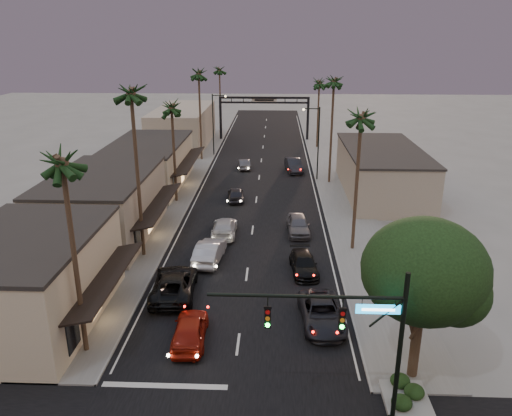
# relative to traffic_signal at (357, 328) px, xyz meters

# --- Properties ---
(ground) EXTENTS (200.00, 200.00, 0.00)m
(ground) POSITION_rel_traffic_signal_xyz_m (-5.69, 36.00, -5.08)
(ground) COLOR slate
(ground) RESTS_ON ground
(road) EXTENTS (14.00, 120.00, 0.02)m
(road) POSITION_rel_traffic_signal_xyz_m (-5.69, 41.00, -5.08)
(road) COLOR black
(road) RESTS_ON ground
(sidewalk_left) EXTENTS (5.00, 92.00, 0.12)m
(sidewalk_left) POSITION_rel_traffic_signal_xyz_m (-15.19, 48.00, -5.02)
(sidewalk_left) COLOR slate
(sidewalk_left) RESTS_ON ground
(sidewalk_right) EXTENTS (5.00, 92.00, 0.12)m
(sidewalk_right) POSITION_rel_traffic_signal_xyz_m (3.81, 48.00, -5.02)
(sidewalk_right) COLOR slate
(sidewalk_right) RESTS_ON ground
(storefront_near) EXTENTS (8.00, 12.00, 5.50)m
(storefront_near) POSITION_rel_traffic_signal_xyz_m (-18.69, 8.00, -2.33)
(storefront_near) COLOR #BCB090
(storefront_near) RESTS_ON ground
(storefront_mid) EXTENTS (8.00, 14.00, 5.50)m
(storefront_mid) POSITION_rel_traffic_signal_xyz_m (-18.69, 22.00, -2.33)
(storefront_mid) COLOR gray
(storefront_mid) RESTS_ON ground
(storefront_far) EXTENTS (8.00, 16.00, 5.00)m
(storefront_far) POSITION_rel_traffic_signal_xyz_m (-18.69, 38.00, -2.58)
(storefront_far) COLOR #BCB090
(storefront_far) RESTS_ON ground
(storefront_dist) EXTENTS (8.00, 20.00, 6.00)m
(storefront_dist) POSITION_rel_traffic_signal_xyz_m (-18.69, 61.00, -2.08)
(storefront_dist) COLOR gray
(storefront_dist) RESTS_ON ground
(building_right) EXTENTS (8.00, 18.00, 5.00)m
(building_right) POSITION_rel_traffic_signal_xyz_m (8.31, 36.00, -2.58)
(building_right) COLOR gray
(building_right) RESTS_ON ground
(traffic_signal) EXTENTS (8.51, 0.22, 7.80)m
(traffic_signal) POSITION_rel_traffic_signal_xyz_m (0.00, 0.00, 0.00)
(traffic_signal) COLOR black
(traffic_signal) RESTS_ON ground
(corner_tree) EXTENTS (6.20, 6.20, 8.80)m
(corner_tree) POSITION_rel_traffic_signal_xyz_m (3.79, 3.45, 0.90)
(corner_tree) COLOR #38281C
(corner_tree) RESTS_ON ground
(planter) EXTENTS (2.20, 2.60, 0.24)m
(planter) POSITION_rel_traffic_signal_xyz_m (2.91, 1.50, -5.08)
(planter) COLOR gray
(planter) RESTS_ON ground
(arch) EXTENTS (15.20, 0.40, 7.27)m
(arch) POSITION_rel_traffic_signal_xyz_m (-5.69, 66.00, 0.45)
(arch) COLOR black
(arch) RESTS_ON ground
(streetlight_right) EXTENTS (2.13, 0.30, 9.00)m
(streetlight_right) POSITION_rel_traffic_signal_xyz_m (1.23, 41.00, 0.25)
(streetlight_right) COLOR black
(streetlight_right) RESTS_ON ground
(streetlight_left) EXTENTS (2.13, 0.30, 9.00)m
(streetlight_left) POSITION_rel_traffic_signal_xyz_m (-12.61, 54.00, 0.25)
(streetlight_left) COLOR black
(streetlight_left) RESTS_ON ground
(palm_la) EXTENTS (3.20, 3.20, 13.20)m
(palm_la) POSITION_rel_traffic_signal_xyz_m (-14.29, 5.00, 6.36)
(palm_la) COLOR #38281C
(palm_la) RESTS_ON ground
(palm_lb) EXTENTS (3.20, 3.20, 15.20)m
(palm_lb) POSITION_rel_traffic_signal_xyz_m (-14.29, 18.00, 8.30)
(palm_lb) COLOR #38281C
(palm_lb) RESTS_ON ground
(palm_lc) EXTENTS (3.20, 3.20, 12.20)m
(palm_lc) POSITION_rel_traffic_signal_xyz_m (-14.29, 32.00, 5.39)
(palm_lc) COLOR #38281C
(palm_lc) RESTS_ON ground
(palm_ld) EXTENTS (3.20, 3.20, 14.20)m
(palm_ld) POSITION_rel_traffic_signal_xyz_m (-14.29, 51.00, 7.33)
(palm_ld) COLOR #38281C
(palm_ld) RESTS_ON ground
(palm_ra) EXTENTS (3.20, 3.20, 13.20)m
(palm_ra) POSITION_rel_traffic_signal_xyz_m (2.91, 20.00, 6.36)
(palm_ra) COLOR #38281C
(palm_ra) RESTS_ON ground
(palm_rb) EXTENTS (3.20, 3.20, 14.20)m
(palm_rb) POSITION_rel_traffic_signal_xyz_m (2.91, 40.00, 7.33)
(palm_rb) COLOR #38281C
(palm_rb) RESTS_ON ground
(palm_rc) EXTENTS (3.20, 3.20, 12.20)m
(palm_rc) POSITION_rel_traffic_signal_xyz_m (2.91, 60.00, 5.39)
(palm_rc) COLOR #38281C
(palm_rc) RESTS_ON ground
(palm_far) EXTENTS (3.20, 3.20, 13.20)m
(palm_far) POSITION_rel_traffic_signal_xyz_m (-13.99, 74.00, 6.36)
(palm_far) COLOR #38281C
(palm_far) RESTS_ON ground
(oncoming_red) EXTENTS (2.11, 4.81, 1.61)m
(oncoming_red) POSITION_rel_traffic_signal_xyz_m (-8.51, 6.17, -4.28)
(oncoming_red) COLOR maroon
(oncoming_red) RESTS_ON ground
(oncoming_pickup) EXTENTS (3.28, 6.39, 1.72)m
(oncoming_pickup) POSITION_rel_traffic_signal_xyz_m (-10.52, 11.67, -4.22)
(oncoming_pickup) COLOR black
(oncoming_pickup) RESTS_ON ground
(oncoming_silver) EXTENTS (2.29, 5.29, 1.69)m
(oncoming_silver) POSITION_rel_traffic_signal_xyz_m (-8.78, 17.21, -4.23)
(oncoming_silver) COLOR #9D9EA2
(oncoming_silver) RESTS_ON ground
(oncoming_white) EXTENTS (2.15, 5.18, 1.50)m
(oncoming_white) POSITION_rel_traffic_signal_xyz_m (-8.15, 22.71, -4.33)
(oncoming_white) COLOR #AFAFAF
(oncoming_white) RESTS_ON ground
(oncoming_dgrey) EXTENTS (2.15, 4.38, 1.44)m
(oncoming_dgrey) POSITION_rel_traffic_signal_xyz_m (-7.92, 32.62, -4.36)
(oncoming_dgrey) COLOR black
(oncoming_dgrey) RESTS_ON ground
(oncoming_grey_far) EXTENTS (1.95, 4.20, 1.33)m
(oncoming_grey_far) POSITION_rel_traffic_signal_xyz_m (-7.83, 46.18, -4.41)
(oncoming_grey_far) COLOR #414146
(oncoming_grey_far) RESTS_ON ground
(curbside_near) EXTENTS (2.92, 5.64, 1.52)m
(curbside_near) POSITION_rel_traffic_signal_xyz_m (-0.64, 8.41, -4.32)
(curbside_near) COLOR black
(curbside_near) RESTS_ON ground
(curbside_black) EXTENTS (2.32, 4.78, 1.34)m
(curbside_black) POSITION_rel_traffic_signal_xyz_m (-1.40, 15.54, -4.41)
(curbside_black) COLOR black
(curbside_black) RESTS_ON ground
(curbside_grey) EXTENTS (2.17, 4.84, 1.61)m
(curbside_grey) POSITION_rel_traffic_signal_xyz_m (-1.52, 23.45, -4.27)
(curbside_grey) COLOR #535358
(curbside_grey) RESTS_ON ground
(curbside_far) EXTENTS (2.50, 5.37, 1.70)m
(curbside_far) POSITION_rel_traffic_signal_xyz_m (-1.24, 45.05, -4.23)
(curbside_far) COLOR black
(curbside_far) RESTS_ON ground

